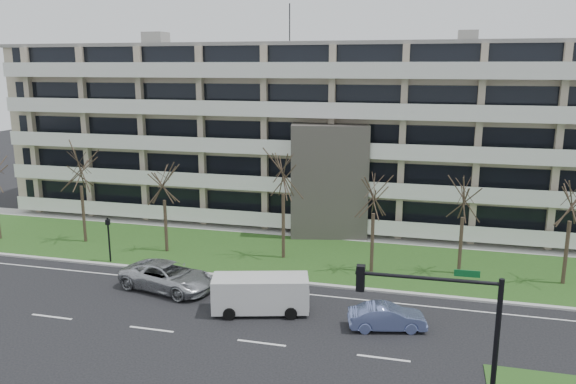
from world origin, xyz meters
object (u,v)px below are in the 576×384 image
(pedestrian_signal, at_px, (109,234))
(blue_sedan, at_px, (387,317))
(silver_pickup, at_px, (168,276))
(white_van, at_px, (262,291))
(traffic_signal, at_px, (447,325))

(pedestrian_signal, bearing_deg, blue_sedan, -36.88)
(silver_pickup, height_order, blue_sedan, silver_pickup)
(blue_sedan, height_order, white_van, white_van)
(traffic_signal, bearing_deg, pedestrian_signal, 148.34)
(blue_sedan, distance_m, traffic_signal, 8.57)
(traffic_signal, xyz_separation_m, pedestrian_signal, (-22.22, 12.91, -1.98))
(silver_pickup, distance_m, white_van, 6.75)
(blue_sedan, xyz_separation_m, white_van, (-6.92, 0.38, 0.57))
(white_van, height_order, traffic_signal, traffic_signal)
(white_van, xyz_separation_m, pedestrian_signal, (-12.63, 5.14, 0.83))
(silver_pickup, height_order, white_van, white_van)
(silver_pickup, relative_size, white_van, 1.07)
(blue_sedan, xyz_separation_m, pedestrian_signal, (-19.55, 5.51, 1.40))
(blue_sedan, height_order, traffic_signal, traffic_signal)
(white_van, relative_size, pedestrian_signal, 1.74)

